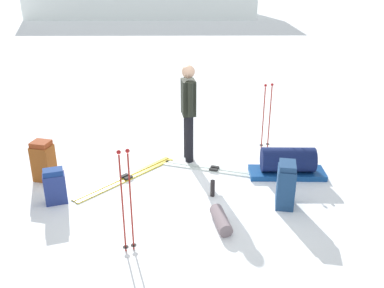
{
  "coord_description": "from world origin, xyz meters",
  "views": [
    {
      "loc": [
        -0.57,
        -5.97,
        3.29
      ],
      "look_at": [
        0.0,
        0.0,
        0.7
      ],
      "focal_mm": 40.09,
      "sensor_mm": 36.0,
      "label": 1
    }
  ],
  "objects_px": {
    "skier_standing": "(188,108)",
    "backpack_large_dark": "(286,185)",
    "backpack_bright": "(43,161)",
    "ski_pair_near": "(214,170)",
    "ski_poles_planted_far": "(126,197)",
    "ski_poles_planted_near": "(267,113)",
    "sleeping_mat_rolled": "(221,220)",
    "thermos_bottle": "(213,188)",
    "backpack_small_spare": "(55,187)",
    "gear_sled": "(288,163)",
    "ski_pair_far": "(126,178)"
  },
  "relations": [
    {
      "from": "ski_poles_planted_far",
      "to": "thermos_bottle",
      "type": "height_order",
      "value": "ski_poles_planted_far"
    },
    {
      "from": "sleeping_mat_rolled",
      "to": "thermos_bottle",
      "type": "height_order",
      "value": "thermos_bottle"
    },
    {
      "from": "backpack_large_dark",
      "to": "backpack_bright",
      "type": "relative_size",
      "value": 1.02
    },
    {
      "from": "backpack_bright",
      "to": "backpack_large_dark",
      "type": "bearing_deg",
      "value": -17.62
    },
    {
      "from": "sleeping_mat_rolled",
      "to": "thermos_bottle",
      "type": "relative_size",
      "value": 2.12
    },
    {
      "from": "ski_poles_planted_near",
      "to": "gear_sled",
      "type": "bearing_deg",
      "value": -86.07
    },
    {
      "from": "backpack_bright",
      "to": "ski_poles_planted_far",
      "type": "relative_size",
      "value": 0.49
    },
    {
      "from": "skier_standing",
      "to": "backpack_large_dark",
      "type": "height_order",
      "value": "skier_standing"
    },
    {
      "from": "skier_standing",
      "to": "ski_poles_planted_near",
      "type": "xyz_separation_m",
      "value": [
        1.48,
        0.37,
        -0.26
      ]
    },
    {
      "from": "skier_standing",
      "to": "ski_poles_planted_near",
      "type": "height_order",
      "value": "skier_standing"
    },
    {
      "from": "backpack_large_dark",
      "to": "ski_poles_planted_near",
      "type": "relative_size",
      "value": 0.55
    },
    {
      "from": "ski_poles_planted_far",
      "to": "ski_poles_planted_near",
      "type": "bearing_deg",
      "value": 50.2
    },
    {
      "from": "gear_sled",
      "to": "thermos_bottle",
      "type": "height_order",
      "value": "gear_sled"
    },
    {
      "from": "ski_pair_far",
      "to": "ski_poles_planted_far",
      "type": "height_order",
      "value": "ski_poles_planted_far"
    },
    {
      "from": "ski_poles_planted_near",
      "to": "sleeping_mat_rolled",
      "type": "distance_m",
      "value": 2.85
    },
    {
      "from": "skier_standing",
      "to": "ski_poles_planted_far",
      "type": "xyz_separation_m",
      "value": [
        -0.95,
        -2.55,
        -0.2
      ]
    },
    {
      "from": "ski_pair_near",
      "to": "ski_pair_far",
      "type": "bearing_deg",
      "value": -173.64
    },
    {
      "from": "gear_sled",
      "to": "ski_pair_near",
      "type": "bearing_deg",
      "value": 165.64
    },
    {
      "from": "backpack_bright",
      "to": "thermos_bottle",
      "type": "relative_size",
      "value": 2.57
    },
    {
      "from": "backpack_large_dark",
      "to": "thermos_bottle",
      "type": "relative_size",
      "value": 2.62
    },
    {
      "from": "ski_pair_near",
      "to": "ski_poles_planted_far",
      "type": "relative_size",
      "value": 1.26
    },
    {
      "from": "skier_standing",
      "to": "ski_poles_planted_near",
      "type": "relative_size",
      "value": 1.36
    },
    {
      "from": "ski_pair_far",
      "to": "ski_poles_planted_near",
      "type": "height_order",
      "value": "ski_poles_planted_near"
    },
    {
      "from": "ski_pair_far",
      "to": "gear_sled",
      "type": "bearing_deg",
      "value": -2.93
    },
    {
      "from": "backpack_bright",
      "to": "gear_sled",
      "type": "bearing_deg",
      "value": -3.48
    },
    {
      "from": "gear_sled",
      "to": "sleeping_mat_rolled",
      "type": "xyz_separation_m",
      "value": [
        -1.31,
        -1.34,
        -0.13
      ]
    },
    {
      "from": "ski_pair_near",
      "to": "ski_poles_planted_far",
      "type": "bearing_deg",
      "value": -123.13
    },
    {
      "from": "backpack_small_spare",
      "to": "ski_pair_near",
      "type": "bearing_deg",
      "value": 18.3
    },
    {
      "from": "ski_pair_far",
      "to": "ski_poles_planted_far",
      "type": "xyz_separation_m",
      "value": [
        0.13,
        -1.89,
        0.74
      ]
    },
    {
      "from": "skier_standing",
      "to": "backpack_bright",
      "type": "bearing_deg",
      "value": -167.01
    },
    {
      "from": "ski_pair_near",
      "to": "backpack_small_spare",
      "type": "relative_size",
      "value": 3.17
    },
    {
      "from": "backpack_small_spare",
      "to": "ski_poles_planted_far",
      "type": "height_order",
      "value": "ski_poles_planted_far"
    },
    {
      "from": "backpack_bright",
      "to": "thermos_bottle",
      "type": "bearing_deg",
      "value": -16.64
    },
    {
      "from": "ski_pair_far",
      "to": "backpack_bright",
      "type": "distance_m",
      "value": 1.35
    },
    {
      "from": "ski_pair_near",
      "to": "backpack_bright",
      "type": "bearing_deg",
      "value": -178.78
    },
    {
      "from": "skier_standing",
      "to": "backpack_small_spare",
      "type": "bearing_deg",
      "value": -147.73
    },
    {
      "from": "backpack_large_dark",
      "to": "thermos_bottle",
      "type": "xyz_separation_m",
      "value": [
        -1.0,
        0.37,
        -0.2
      ]
    },
    {
      "from": "ski_pair_far",
      "to": "sleeping_mat_rolled",
      "type": "bearing_deg",
      "value": -48.13
    },
    {
      "from": "ski_poles_planted_near",
      "to": "ski_poles_planted_far",
      "type": "height_order",
      "value": "ski_poles_planted_far"
    },
    {
      "from": "ski_pair_far",
      "to": "backpack_bright",
      "type": "xyz_separation_m",
      "value": [
        -1.3,
        0.1,
        0.31
      ]
    },
    {
      "from": "backpack_large_dark",
      "to": "thermos_bottle",
      "type": "distance_m",
      "value": 1.08
    },
    {
      "from": "backpack_small_spare",
      "to": "thermos_bottle",
      "type": "relative_size",
      "value": 2.07
    },
    {
      "from": "ski_poles_planted_far",
      "to": "gear_sled",
      "type": "xyz_separation_m",
      "value": [
        2.51,
        1.76,
        -0.53
      ]
    },
    {
      "from": "backpack_small_spare",
      "to": "ski_poles_planted_far",
      "type": "xyz_separation_m",
      "value": [
        1.11,
        -1.24,
        0.49
      ]
    },
    {
      "from": "skier_standing",
      "to": "backpack_bright",
      "type": "height_order",
      "value": "skier_standing"
    },
    {
      "from": "backpack_bright",
      "to": "sleeping_mat_rolled",
      "type": "distance_m",
      "value": 3.08
    },
    {
      "from": "backpack_large_dark",
      "to": "thermos_bottle",
      "type": "height_order",
      "value": "backpack_large_dark"
    },
    {
      "from": "skier_standing",
      "to": "ski_poles_planted_near",
      "type": "distance_m",
      "value": 1.55
    },
    {
      "from": "ski_pair_near",
      "to": "backpack_bright",
      "type": "height_order",
      "value": "backpack_bright"
    },
    {
      "from": "sleeping_mat_rolled",
      "to": "thermos_bottle",
      "type": "xyz_separation_m",
      "value": [
        -0.0,
        0.8,
        0.04
      ]
    }
  ]
}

